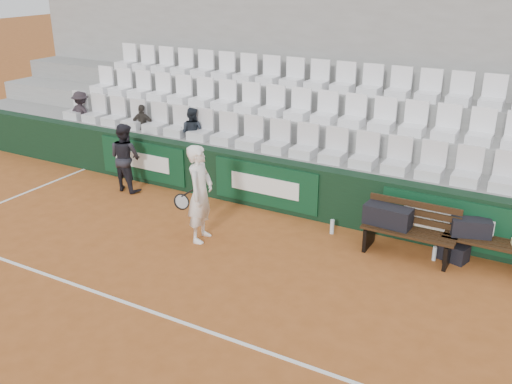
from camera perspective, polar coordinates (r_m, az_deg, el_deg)
name	(u,v)px	position (r m, az deg, el deg)	size (l,w,h in m)	color
ground	(146,310)	(8.20, -10.90, -11.52)	(80.00, 80.00, 0.00)	#A55725
court_baseline	(146,310)	(8.20, -10.90, -11.49)	(18.00, 0.06, 0.01)	white
back_barrier	(282,186)	(10.91, 2.57, 0.61)	(18.00, 0.34, 1.00)	black
grandstand_tier_front	(293,175)	(11.48, 3.69, 1.67)	(18.00, 0.95, 1.00)	gray
grandstand_tier_mid	(312,152)	(12.22, 5.66, 4.00)	(18.00, 0.95, 1.45)	#999996
grandstand_tier_back	(330,131)	(13.00, 7.41, 6.05)	(18.00, 0.95, 1.90)	gray
grandstand_rear_wall	(343,71)	(13.29, 8.72, 11.87)	(18.00, 0.30, 4.40)	#969693
seat_row_front	(290,139)	(11.07, 3.40, 5.35)	(11.90, 0.44, 0.63)	silver
seat_row_mid	(311,106)	(11.79, 5.50, 8.58)	(11.90, 0.44, 0.63)	white
seat_row_back	(330,76)	(12.55, 7.38, 11.42)	(11.90, 0.44, 0.63)	white
bench_left	(407,243)	(9.64, 14.91, -4.97)	(1.50, 0.56, 0.45)	#341F0F
bench_right	(491,254)	(9.70, 22.47, -5.80)	(1.50, 0.56, 0.45)	#362010
sports_bag_left	(388,216)	(9.60, 13.05, -2.33)	(0.77, 0.33, 0.33)	black
sports_bag_right	(471,227)	(9.62, 20.72, -3.33)	(0.60, 0.28, 0.28)	black
sports_bag_ground	(453,252)	(9.76, 19.10, -5.68)	(0.46, 0.28, 0.28)	black
water_bottle_near	(332,227)	(10.18, 7.62, -3.46)	(0.07, 0.07, 0.27)	silver
water_bottle_far	(434,253)	(9.66, 17.41, -5.88)	(0.07, 0.07, 0.24)	silver
tennis_player	(200,194)	(9.66, -5.61, -0.17)	(0.75, 0.69, 1.70)	white
ball_kid	(125,157)	(12.15, -12.94, 3.40)	(0.70, 0.55, 1.44)	black
spectator_a	(80,96)	(14.29, -17.23, 9.19)	(0.71, 0.41, 1.10)	black
spectator_b	(142,107)	(13.04, -11.37, 8.34)	(0.58, 0.24, 1.00)	#2F2A25
spectator_c	(191,112)	(12.21, -6.51, 7.96)	(0.53, 0.41, 1.09)	#1D232B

